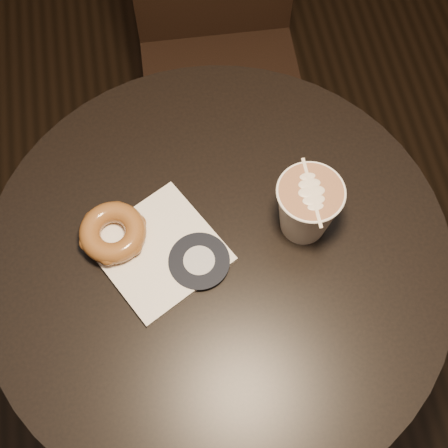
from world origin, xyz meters
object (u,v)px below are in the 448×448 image
object	(u,v)px
doughnut	(113,232)
latte_cup	(307,209)
pastry_bag	(160,251)
cafe_table	(219,297)
chair	(218,30)

from	to	relation	value
doughnut	latte_cup	bearing A→B (deg)	-4.96
pastry_bag	doughnut	distance (m)	0.07
pastry_bag	latte_cup	size ratio (longest dim) A/B	1.53
cafe_table	doughnut	bearing A→B (deg)	161.30
chair	pastry_bag	distance (m)	0.69
cafe_table	latte_cup	size ratio (longest dim) A/B	7.04
cafe_table	chair	world-z (taller)	chair
chair	latte_cup	xyz separation A→B (m)	(0.03, -0.61, 0.29)
cafe_table	pastry_bag	size ratio (longest dim) A/B	4.59
cafe_table	pastry_bag	world-z (taller)	pastry_bag
cafe_table	doughnut	distance (m)	0.27
pastry_bag	doughnut	xyz separation A→B (m)	(-0.06, 0.03, 0.02)
cafe_table	doughnut	xyz separation A→B (m)	(-0.15, 0.05, 0.22)
cafe_table	latte_cup	bearing A→B (deg)	10.63
chair	pastry_bag	xyz separation A→B (m)	(-0.19, -0.62, 0.24)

